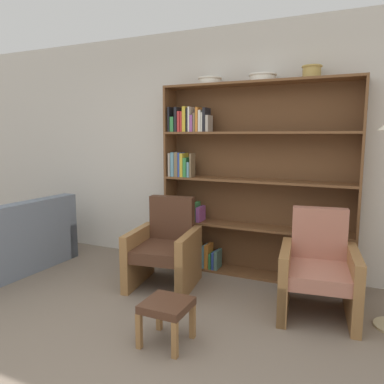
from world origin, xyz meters
The scene contains 9 objects.
wall_back centered at (0.00, 2.36, 1.38)m, with size 12.00×0.06×2.75m.
bookshelf centered at (0.00, 2.20, 1.01)m, with size 2.11×0.30×2.10m.
bowl_terracotta centered at (-0.33, 2.17, 2.15)m, with size 0.26×0.26×0.08m.
bowl_olive centered at (0.25, 2.17, 2.14)m, with size 0.29×0.29×0.08m.
bowl_sage centered at (0.74, 2.17, 2.17)m, with size 0.20×0.20×0.12m.
couch centered at (-2.41, 1.09, 0.29)m, with size 0.86×1.57×0.81m.
armchair_leather centered at (-0.56, 1.53, 0.38)m, with size 0.73×0.76×0.90m.
armchair_cushioned centered at (0.96, 1.53, 0.38)m, with size 0.73×0.76×0.90m.
footstool centered at (0.00, 0.54, 0.27)m, with size 0.33×0.33×0.33m.
Camera 1 is at (1.27, -1.76, 1.55)m, focal length 35.00 mm.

